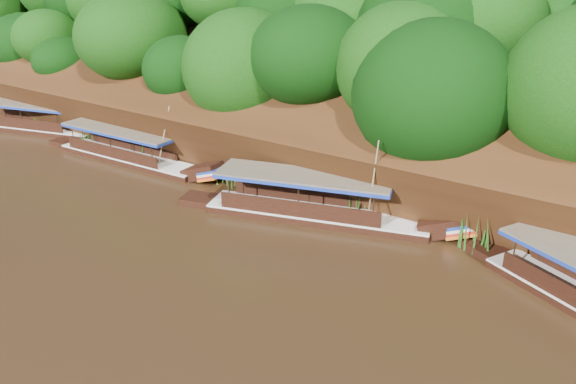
% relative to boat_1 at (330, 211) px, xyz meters
% --- Properties ---
extents(ground, '(160.00, 160.00, 0.00)m').
position_rel_boat_1_xyz_m(ground, '(-0.87, -8.17, -0.55)').
color(ground, black).
rests_on(ground, ground).
extents(riverbank, '(120.00, 30.06, 19.40)m').
position_rel_boat_1_xyz_m(riverbank, '(-0.88, 14.55, 1.34)').
color(riverbank, '#311A0B').
rests_on(riverbank, ground).
extents(boat_1, '(13.96, 5.94, 5.48)m').
position_rel_boat_1_xyz_m(boat_1, '(0.00, 0.00, 0.00)').
color(boat_1, black).
rests_on(boat_1, ground).
extents(boat_2, '(13.90, 2.60, 4.78)m').
position_rel_boat_1_xyz_m(boat_2, '(-15.19, 0.26, -0.06)').
color(boat_2, black).
rests_on(boat_2, ground).
extents(boat_3, '(12.51, 5.07, 2.65)m').
position_rel_boat_1_xyz_m(boat_3, '(-26.77, 1.04, -0.04)').
color(boat_3, black).
rests_on(boat_3, ground).
extents(reeds, '(48.60, 2.30, 2.14)m').
position_rel_boat_1_xyz_m(reeds, '(-3.67, 1.30, 0.31)').
color(reeds, '#235715').
rests_on(reeds, ground).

